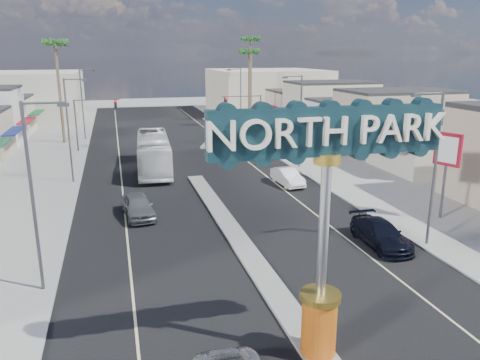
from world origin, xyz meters
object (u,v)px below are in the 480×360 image
city_bus (153,152)px  car_parked_right (288,177)px  streetlight_l_far (83,101)px  car_parked_left (138,206)px  traffic_signal_left (92,114)px  streetlight_l_mid (70,125)px  streetlight_r_mid (299,117)px  palm_left_far (55,49)px  streetlight_r_near (433,162)px  gateway_sign (325,206)px  bank_pylon_sign (447,154)px  palm_right_mid (249,56)px  traffic_signal_right (247,109)px  palm_right_far (251,44)px  suv_right (381,234)px  streetlight_r_far (240,97)px  streetlight_l_near (35,189)px

city_bus → car_parked_right: bearing=-34.6°
streetlight_l_far → car_parked_left: size_ratio=1.92×
traffic_signal_left → streetlight_l_mid: size_ratio=0.67×
streetlight_r_mid → palm_left_far: (-23.43, 20.00, 6.43)m
streetlight_r_near → car_parked_left: streetlight_r_near is taller
gateway_sign → bank_pylon_sign: gateway_sign is taller
streetlight_r_near → city_bus: (-13.76, 22.93, -3.32)m
palm_left_far → city_bus: size_ratio=1.05×
car_parked_left → bank_pylon_sign: 21.10m
car_parked_right → streetlight_r_near: bearing=-82.0°
traffic_signal_left → palm_left_far: size_ratio=0.46×
palm_right_mid → bank_pylon_sign: palm_right_mid is taller
traffic_signal_right → bank_pylon_sign: size_ratio=1.03×
streetlight_l_far → palm_right_far: (25.43, 10.00, 7.32)m
car_parked_right → city_bus: (-10.66, 8.35, 1.03)m
streetlight_l_far → suv_right: bearing=-66.0°
palm_right_mid → bank_pylon_sign: 42.81m
traffic_signal_right → streetlight_r_far: (1.25, 8.01, 0.79)m
streetlight_l_near → streetlight_r_far: size_ratio=1.00×
streetlight_l_near → palm_right_mid: palm_right_mid is taller
streetlight_r_mid → car_parked_right: (-3.10, -5.43, -4.35)m
traffic_signal_right → streetlight_l_near: 39.26m
gateway_sign → streetlight_r_mid: gateway_sign is taller
city_bus → traffic_signal_left: bearing=121.4°
suv_right → gateway_sign: bearing=-130.9°
streetlight_l_far → streetlight_l_mid: bearing=-90.0°
traffic_signal_right → streetlight_l_far: bearing=157.8°
streetlight_l_near → bank_pylon_sign: size_ratio=1.54×
traffic_signal_right → palm_left_far: 24.09m
traffic_signal_left → palm_left_far: 10.14m
streetlight_l_mid → streetlight_r_far: bearing=46.5°
traffic_signal_left → traffic_signal_right: bearing=0.0°
streetlight_l_near → palm_right_far: bearing=63.9°
car_parked_left → streetlight_l_far: bearing=91.8°
car_parked_left → traffic_signal_right: bearing=52.2°
streetlight_r_far → bank_pylon_sign: streetlight_r_far is taller
streetlight_l_near → palm_left_far: bearing=93.7°
streetlight_l_mid → bank_pylon_sign: 29.67m
gateway_sign → streetlight_l_mid: 29.91m
city_bus → traffic_signal_right: bearing=45.0°
palm_left_far → palm_right_mid: palm_left_far is taller
streetlight_l_mid → streetlight_r_near: 28.90m
traffic_signal_left → car_parked_left: size_ratio=1.28×
palm_right_mid → palm_right_far: 6.57m
streetlight_l_near → car_parked_right: 23.39m
palm_right_far → streetlight_l_mid: bearing=-128.5°
palm_right_mid → car_parked_left: (-18.60, -36.47, -9.80)m
streetlight_l_near → suv_right: 18.87m
streetlight_r_far → palm_right_far: palm_right_far is taller
car_parked_right → bank_pylon_sign: (6.97, -10.94, 3.83)m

